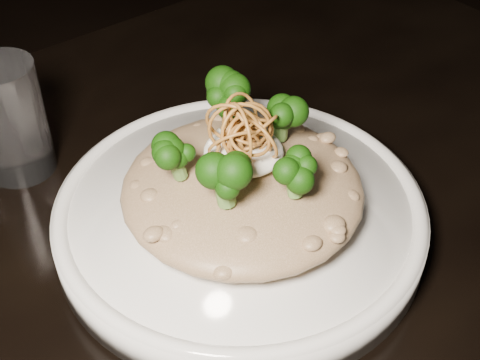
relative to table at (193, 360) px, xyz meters
name	(u,v)px	position (x,y,z in m)	size (l,w,h in m)	color
table	(193,360)	(0.00, 0.00, 0.00)	(1.10, 0.80, 0.75)	black
plate	(240,217)	(0.07, 0.03, 0.10)	(0.29, 0.29, 0.03)	silver
risotto	(242,188)	(0.07, 0.02, 0.13)	(0.19, 0.19, 0.04)	brown
broccoli	(237,137)	(0.07, 0.03, 0.18)	(0.14, 0.14, 0.05)	black
cheese	(244,151)	(0.08, 0.03, 0.16)	(0.06, 0.06, 0.02)	white
shallots	(247,124)	(0.08, 0.03, 0.19)	(0.06, 0.06, 0.04)	brown
drinking_glass	(10,120)	(-0.03, 0.21, 0.14)	(0.06, 0.06, 0.11)	white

